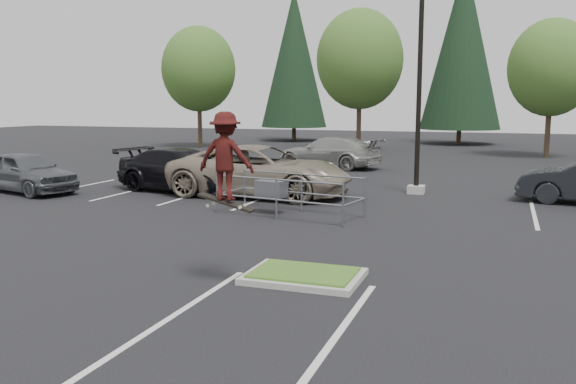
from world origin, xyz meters
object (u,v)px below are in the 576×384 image
(decid_b, at_px, (360,62))
(car_l_black, at_px, (182,170))
(decid_c, at_px, (551,71))
(car_far_silver, at_px, (330,152))
(light_pole, at_px, (420,70))
(car_l_tan, at_px, (260,171))
(conif_a, at_px, (294,58))
(skateboarder, at_px, (225,157))
(car_l_grey, at_px, (26,172))
(conif_b, at_px, (462,45))
(decid_a, at_px, (199,72))
(cart_corral, at_px, (275,189))

(decid_b, xyz_separation_m, car_l_black, (-1.99, -21.03, -5.22))
(decid_c, bearing_deg, car_far_silver, -137.11)
(light_pole, xyz_separation_m, decid_c, (5.49, 17.83, 0.69))
(car_l_tan, bearing_deg, conif_a, 16.74)
(decid_b, xyz_separation_m, skateboarder, (4.81, -31.46, -3.61))
(decid_b, height_order, car_l_grey, decid_b)
(conif_b, height_order, skateboarder, conif_b)
(conif_b, distance_m, skateboarder, 41.79)
(conif_a, xyz_separation_m, car_l_tan, (9.22, -30.49, -6.17))
(conif_b, relative_size, car_l_grey, 3.17)
(light_pole, xyz_separation_m, car_l_tan, (-5.28, -2.49, -3.63))
(decid_c, xyz_separation_m, car_l_grey, (-19.49, -22.48, -4.47))
(decid_a, relative_size, conif_b, 0.61)
(skateboarder, xyz_separation_m, car_far_silver, (-3.80, 20.54, -1.62))
(conif_b, xyz_separation_m, car_l_black, (-8.00, -31.00, -7.03))
(light_pole, distance_m, conif_b, 28.69)
(cart_corral, relative_size, car_far_silver, 0.82)
(decid_c, height_order, conif_b, conif_b)
(light_pole, xyz_separation_m, cart_corral, (-3.48, -5.68, -3.79))
(decid_a, distance_m, skateboarder, 35.37)
(cart_corral, distance_m, car_l_black, 5.94)
(conif_a, bearing_deg, car_l_grey, -89.12)
(decid_a, distance_m, decid_b, 12.02)
(light_pole, xyz_separation_m, decid_a, (-18.51, 18.03, 1.02))
(skateboarder, relative_size, car_l_grey, 0.39)
(car_l_grey, distance_m, car_far_silver, 14.92)
(conif_a, relative_size, car_l_tan, 1.95)
(car_l_black, bearing_deg, conif_b, -2.18)
(conif_a, bearing_deg, skateboarder, -72.63)
(decid_b, bearing_deg, car_l_grey, -107.91)
(car_l_tan, bearing_deg, car_l_grey, 103.75)
(light_pole, bearing_deg, decid_c, 72.89)
(car_l_tan, bearing_deg, decid_a, 32.72)
(conif_b, distance_m, car_l_grey, 36.48)
(car_l_black, bearing_deg, decid_a, 38.28)
(decid_c, distance_m, conif_b, 12.51)
(car_far_silver, bearing_deg, conif_b, 178.72)
(conif_a, xyz_separation_m, skateboarder, (12.80, -40.92, -4.67))
(conif_b, bearing_deg, car_l_tan, -98.76)
(decid_a, bearing_deg, conif_a, 68.09)
(conif_a, bearing_deg, cart_corral, -71.89)
(light_pole, height_order, car_l_grey, light_pole)
(conif_b, height_order, car_l_tan, conif_b)
(light_pole, height_order, car_l_tan, light_pole)
(light_pole, relative_size, car_l_tan, 1.52)
(conif_a, bearing_deg, conif_b, 2.05)
(car_l_tan, distance_m, car_l_black, 3.23)
(decid_a, xyz_separation_m, car_l_tan, (13.23, -20.53, -4.66))
(decid_b, height_order, decid_c, decid_b)
(decid_b, relative_size, car_l_black, 1.71)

